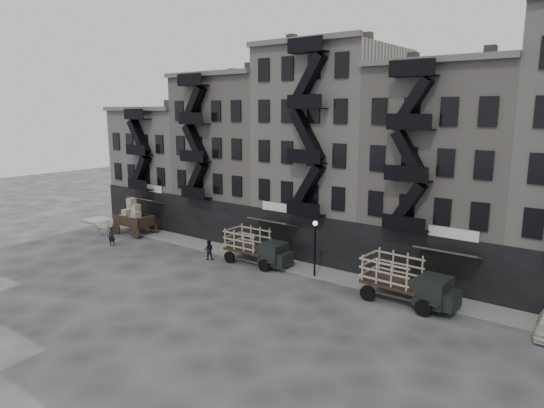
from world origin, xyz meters
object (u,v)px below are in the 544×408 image
Objects in this scene: wagon at (133,214)px; stake_truck_west at (257,245)px; horse at (102,228)px; pedestrian_mid at (209,250)px; pedestrian_west at (112,236)px; stake_truck_east at (407,278)px.

wagon is 15.75m from stake_truck_west.
pedestrian_mid is at bearing -110.33° from horse.
horse is at bearing -35.45° from pedestrian_mid.
pedestrian_west is (1.94, -3.86, -1.17)m from wagon.
stake_truck_west reaches higher than pedestrian_mid.
stake_truck_west reaches higher than horse.
horse is 1.16× the size of pedestrian_mid.
stake_truck_west reaches higher than pedestrian_west.
pedestrian_west is (-13.80, -3.77, -0.73)m from stake_truck_west.
pedestrian_mid is (11.88, -1.56, -1.21)m from wagon.
stake_truck_west is at bearing -19.20° from pedestrian_west.
pedestrian_west reaches higher than pedestrian_mid.
wagon is at bearing 178.70° from stake_truck_west.
pedestrian_mid is at bearing -7.16° from wagon.
wagon is 12.04m from pedestrian_mid.
wagon reaches higher than stake_truck_east.
stake_truck_west is 0.93× the size of stake_truck_east.
horse is 3.88m from pedestrian_west.
stake_truck_west is (15.74, -0.08, -0.44)m from wagon.
pedestrian_west is at bearing -62.99° from wagon.
pedestrian_mid is (9.94, 2.30, -0.04)m from pedestrian_west.
stake_truck_east is at bearing 144.26° from pedestrian_mid.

